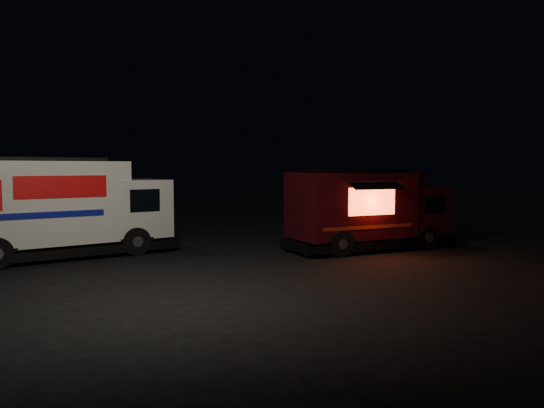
% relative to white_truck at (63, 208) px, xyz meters
% --- Properties ---
extents(ground, '(80.00, 80.00, 0.00)m').
position_rel_white_truck_xyz_m(ground, '(5.10, -3.30, -1.54)').
color(ground, black).
rests_on(ground, ground).
extents(white_truck, '(7.18, 4.46, 3.08)m').
position_rel_white_truck_xyz_m(white_truck, '(0.00, 0.00, 0.00)').
color(white_truck, silver).
rests_on(white_truck, ground).
extents(red_truck, '(6.11, 3.00, 2.72)m').
position_rel_white_truck_xyz_m(red_truck, '(9.88, -1.23, -0.18)').
color(red_truck, '#3A0A11').
rests_on(red_truck, ground).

